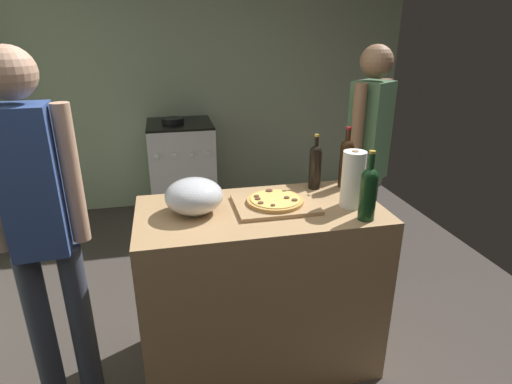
# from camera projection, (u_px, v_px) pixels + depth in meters

# --- Properties ---
(ground_plane) EXTENTS (4.37, 3.60, 0.02)m
(ground_plane) POSITION_uv_depth(u_px,v_px,m) (217.00, 274.00, 3.18)
(ground_plane) COLOR #3F3833
(kitchen_wall_rear) EXTENTS (4.37, 0.10, 2.60)m
(kitchen_wall_rear) POSITION_uv_depth(u_px,v_px,m) (192.00, 78.00, 4.11)
(kitchen_wall_rear) COLOR #99A889
(kitchen_wall_rear) RESTS_ON ground_plane
(counter) EXTENTS (1.21, 0.61, 0.92)m
(counter) POSITION_uv_depth(u_px,v_px,m) (260.00, 288.00, 2.21)
(counter) COLOR tan
(counter) RESTS_ON ground_plane
(cutting_board) EXTENTS (0.40, 0.32, 0.02)m
(cutting_board) POSITION_uv_depth(u_px,v_px,m) (275.00, 204.00, 2.07)
(cutting_board) COLOR tan
(cutting_board) RESTS_ON counter
(pizza) EXTENTS (0.28, 0.28, 0.03)m
(pizza) POSITION_uv_depth(u_px,v_px,m) (275.00, 200.00, 2.06)
(pizza) COLOR tan
(pizza) RESTS_ON cutting_board
(mixing_bowl) EXTENTS (0.28, 0.28, 0.17)m
(mixing_bowl) POSITION_uv_depth(u_px,v_px,m) (194.00, 196.00, 1.97)
(mixing_bowl) COLOR #B2B2B7
(mixing_bowl) RESTS_ON counter
(paper_towel_roll) EXTENTS (0.11, 0.11, 0.29)m
(paper_towel_roll) POSITION_uv_depth(u_px,v_px,m) (353.00, 179.00, 2.02)
(paper_towel_roll) COLOR white
(paper_towel_roll) RESTS_ON counter
(wine_bottle_green) EXTENTS (0.07, 0.07, 0.34)m
(wine_bottle_green) POSITION_uv_depth(u_px,v_px,m) (346.00, 161.00, 2.28)
(wine_bottle_green) COLOR #331E0F
(wine_bottle_green) RESTS_ON counter
(wine_bottle_dark) EXTENTS (0.07, 0.07, 0.31)m
(wine_bottle_dark) POSITION_uv_depth(u_px,v_px,m) (315.00, 165.00, 2.26)
(wine_bottle_dark) COLOR black
(wine_bottle_dark) RESTS_ON counter
(wine_bottle_amber) EXTENTS (0.08, 0.08, 0.33)m
(wine_bottle_amber) POSITION_uv_depth(u_px,v_px,m) (368.00, 191.00, 1.88)
(wine_bottle_amber) COLOR #143819
(wine_bottle_amber) RESTS_ON counter
(stove) EXTENTS (0.60, 0.64, 0.98)m
(stove) POSITION_uv_depth(u_px,v_px,m) (182.00, 170.00, 4.02)
(stove) COLOR #B7B7BC
(stove) RESTS_ON ground_plane
(person_in_stripes) EXTENTS (0.38, 0.21, 1.69)m
(person_in_stripes) POSITION_uv_depth(u_px,v_px,m) (40.00, 222.00, 1.76)
(person_in_stripes) COLOR #383D4C
(person_in_stripes) RESTS_ON ground_plane
(person_in_red) EXTENTS (0.33, 0.29, 1.66)m
(person_in_red) POSITION_uv_depth(u_px,v_px,m) (367.00, 157.00, 2.71)
(person_in_red) COLOR #383D4C
(person_in_red) RESTS_ON ground_plane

